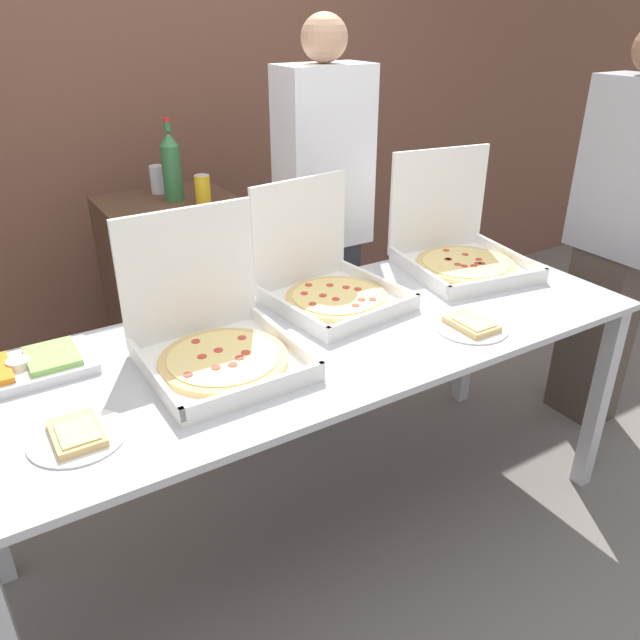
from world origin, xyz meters
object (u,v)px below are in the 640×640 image
pizza_box_near_left (458,248)px  person_guest_cap (618,234)px  soda_can_silver (158,179)px  paper_plate_front_right (471,325)px  person_guest_plaid (324,225)px  soda_bottle (171,165)px  pizza_box_near_right (215,338)px  pizza_box_far_left (327,282)px  paper_plate_front_left (77,435)px  soda_can_colored (203,189)px  veggie_tray (20,369)px

pizza_box_near_left → person_guest_cap: (0.73, -0.24, -0.00)m
soda_can_silver → person_guest_cap: bearing=-35.9°
paper_plate_front_right → person_guest_plaid: 0.97m
soda_bottle → person_guest_cap: bearing=-32.8°
pizza_box_near_right → paper_plate_front_right: pizza_box_near_right is taller
pizza_box_near_left → pizza_box_far_left: (-0.65, -0.00, -0.00)m
pizza_box_near_left → paper_plate_front_left: (-1.64, -0.38, -0.07)m
pizza_box_far_left → paper_plate_front_right: (0.30, -0.45, -0.07)m
pizza_box_near_right → soda_can_colored: pizza_box_near_right is taller
pizza_box_near_left → veggie_tray: 1.71m
pizza_box_near_left → paper_plate_front_right: size_ratio=2.19×
soda_bottle → soda_can_silver: (-0.02, 0.15, -0.09)m
veggie_tray → soda_can_silver: bearing=50.9°
pizza_box_far_left → soda_can_silver: bearing=99.9°
paper_plate_front_right → person_guest_cap: (1.08, 0.22, 0.07)m
pizza_box_far_left → veggie_tray: bearing=171.6°
pizza_box_near_right → soda_bottle: 1.09m
veggie_tray → person_guest_cap: person_guest_cap is taller
pizza_box_far_left → soda_can_silver: pizza_box_far_left is taller
pizza_box_near_right → pizza_box_far_left: (0.53, 0.19, -0.00)m
pizza_box_far_left → soda_can_colored: bearing=97.9°
person_guest_cap → paper_plate_front_left: bearing=93.4°
pizza_box_near_right → paper_plate_front_right: 0.87m
paper_plate_front_right → paper_plate_front_left: size_ratio=1.00×
veggie_tray → soda_can_colored: size_ratio=3.37×
pizza_box_far_left → soda_bottle: (-0.27, 0.83, 0.30)m
paper_plate_front_right → pizza_box_near_right: bearing=162.8°
pizza_box_near_right → person_guest_plaid: 1.10m
person_guest_plaid → soda_can_colored: bearing=-20.9°
pizza_box_near_left → soda_bottle: size_ratio=1.58×
pizza_box_near_right → person_guest_plaid: (0.84, 0.71, 0.02)m
pizza_box_near_right → veggie_tray: (-0.53, 0.22, -0.06)m
paper_plate_front_left → person_guest_cap: (2.36, 0.14, 0.07)m
pizza_box_far_left → veggie_tray: 1.06m
pizza_box_near_right → paper_plate_front_right: bearing=-17.9°
soda_bottle → soda_can_colored: size_ratio=2.79×
pizza_box_far_left → person_guest_cap: person_guest_cap is taller
paper_plate_front_right → person_guest_plaid: person_guest_plaid is taller
veggie_tray → paper_plate_front_left: bearing=-79.5°
person_guest_cap → soda_can_silver: bearing=54.1°
soda_can_silver → person_guest_plaid: bearing=-37.4°
veggie_tray → soda_can_silver: size_ratio=3.37×
pizza_box_near_left → person_guest_cap: 0.77m
veggie_tray → person_guest_cap: (2.44, -0.26, 0.06)m
soda_bottle → person_guest_cap: size_ratio=0.19×
soda_can_colored → veggie_tray: bearing=-142.3°
soda_can_colored → person_guest_cap: person_guest_cap is taller
pizza_box_near_right → paper_plate_front_left: pizza_box_near_right is taller
soda_can_colored → paper_plate_front_right: bearing=-67.3°
pizza_box_near_right → person_guest_plaid: size_ratio=0.25×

